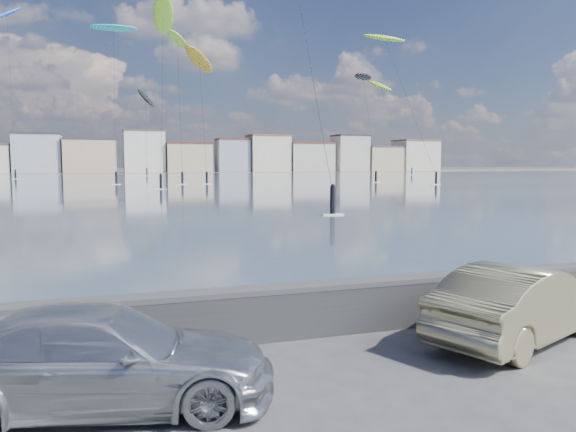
# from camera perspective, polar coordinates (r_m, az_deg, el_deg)

# --- Properties ---
(ground) EXTENTS (700.00, 700.00, 0.00)m
(ground) POSITION_cam_1_polar(r_m,az_deg,el_deg) (8.30, 2.27, -18.11)
(ground) COLOR #333335
(ground) RESTS_ON ground
(bay_water) EXTENTS (500.00, 177.00, 0.00)m
(bay_water) POSITION_cam_1_polar(r_m,az_deg,el_deg) (98.71, -16.84, 3.30)
(bay_water) COLOR #344153
(bay_water) RESTS_ON ground
(far_shore_strip) EXTENTS (500.00, 60.00, 0.00)m
(far_shore_strip) POSITION_cam_1_polar(r_m,az_deg,el_deg) (207.16, -17.69, 4.28)
(far_shore_strip) COLOR #4C473D
(far_shore_strip) RESTS_ON ground
(seawall) EXTENTS (400.00, 0.36, 1.08)m
(seawall) POSITION_cam_1_polar(r_m,az_deg,el_deg) (10.54, -2.97, -9.60)
(seawall) COLOR #28282B
(seawall) RESTS_ON ground
(far_buildings) EXTENTS (240.79, 13.26, 14.60)m
(far_buildings) POSITION_cam_1_polar(r_m,az_deg,el_deg) (193.18, -17.29, 6.01)
(far_buildings) COLOR beige
(far_buildings) RESTS_ON ground
(car_silver) EXTENTS (4.99, 2.87, 1.36)m
(car_silver) POSITION_cam_1_polar(r_m,az_deg,el_deg) (8.25, -18.43, -13.49)
(car_silver) COLOR #BBBDC3
(car_silver) RESTS_ON ground
(car_champagne) EXTENTS (4.60, 3.08, 1.43)m
(car_champagne) POSITION_cam_1_polar(r_m,az_deg,el_deg) (11.42, 22.55, -8.15)
(car_champagne) COLOR tan
(car_champagne) RESTS_ON ground
(kitesurfer_0) EXTENTS (6.98, 11.76, 36.68)m
(kitesurfer_0) POSITION_cam_1_polar(r_m,az_deg,el_deg) (137.27, -26.66, 17.60)
(kitesurfer_0) COLOR blue
(kitesurfer_0) RESTS_ON ground
(kitesurfer_2) EXTENTS (7.95, 16.68, 19.97)m
(kitesurfer_2) POSITION_cam_1_polar(r_m,az_deg,el_deg) (108.48, 7.67, 13.68)
(kitesurfer_2) COLOR black
(kitesurfer_2) RESTS_ON ground
(kitesurfer_7) EXTENTS (8.08, 11.09, 25.81)m
(kitesurfer_7) POSITION_cam_1_polar(r_m,az_deg,el_deg) (99.86, -17.32, 17.51)
(kitesurfer_7) COLOR #19BFBF
(kitesurfer_7) RESTS_ON ground
(kitesurfer_9) EXTENTS (8.63, 11.24, 23.95)m
(kitesurfer_9) POSITION_cam_1_polar(r_m,az_deg,el_deg) (95.42, 9.90, 17.12)
(kitesurfer_9) COLOR #8CD826
(kitesurfer_9) RESTS_ON ground
(kitesurfer_11) EXTENTS (5.95, 15.50, 24.98)m
(kitesurfer_11) POSITION_cam_1_polar(r_m,az_deg,el_deg) (99.36, -11.17, 17.03)
(kitesurfer_11) COLOR #8CD826
(kitesurfer_11) RESTS_ON ground
(kitesurfer_13) EXTENTS (5.09, 20.39, 27.37)m
(kitesurfer_13) POSITION_cam_1_polar(r_m,az_deg,el_deg) (164.64, 9.33, 12.87)
(kitesurfer_13) COLOR #8CD826
(kitesurfer_13) RESTS_ON ground
(kitesurfer_14) EXTENTS (6.08, 19.98, 24.35)m
(kitesurfer_14) POSITION_cam_1_polar(r_m,az_deg,el_deg) (159.20, -14.23, 11.49)
(kitesurfer_14) COLOR black
(kitesurfer_14) RESTS_ON ground
(kitesurfer_15) EXTENTS (7.37, 15.75, 22.70)m
(kitesurfer_15) POSITION_cam_1_polar(r_m,az_deg,el_deg) (99.50, -8.99, 15.28)
(kitesurfer_15) COLOR #BF8C19
(kitesurfer_15) RESTS_ON ground
(kitesurfer_16) EXTENTS (5.17, 19.04, 26.99)m
(kitesurfer_16) POSITION_cam_1_polar(r_m,az_deg,el_deg) (87.66, -12.55, 19.19)
(kitesurfer_16) COLOR #8CD826
(kitesurfer_16) RESTS_ON ground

